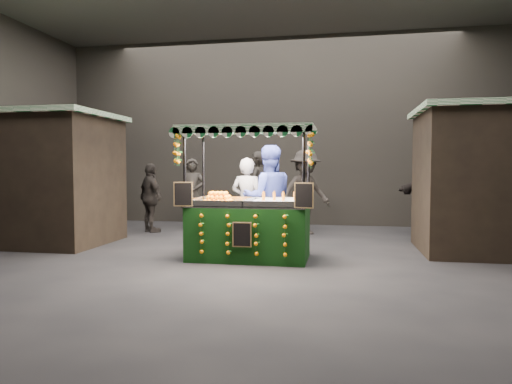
# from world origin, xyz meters

# --- Properties ---
(ground) EXTENTS (12.00, 12.00, 0.00)m
(ground) POSITION_xyz_m (0.00, 0.00, 0.00)
(ground) COLOR black
(ground) RESTS_ON ground
(market_hall) EXTENTS (12.10, 10.10, 5.05)m
(market_hall) POSITION_xyz_m (0.00, 0.00, 3.38)
(market_hall) COLOR black
(market_hall) RESTS_ON ground
(neighbour_stall_left) EXTENTS (3.00, 2.20, 2.60)m
(neighbour_stall_left) POSITION_xyz_m (-4.40, 1.00, 1.31)
(neighbour_stall_left) COLOR black
(neighbour_stall_left) RESTS_ON ground
(neighbour_stall_right) EXTENTS (3.00, 2.20, 2.60)m
(neighbour_stall_right) POSITION_xyz_m (4.40, 1.50, 1.31)
(neighbour_stall_right) COLOR black
(neighbour_stall_right) RESTS_ON ground
(juice_stall) EXTENTS (2.26, 1.33, 2.19)m
(juice_stall) POSITION_xyz_m (0.10, 0.15, 0.68)
(juice_stall) COLOR black
(juice_stall) RESTS_ON ground
(vendor_grey) EXTENTS (0.67, 0.49, 1.71)m
(vendor_grey) POSITION_xyz_m (-0.16, 1.21, 0.85)
(vendor_grey) COLOR gray
(vendor_grey) RESTS_ON ground
(vendor_blue) EXTENTS (1.11, 0.98, 1.93)m
(vendor_blue) POSITION_xyz_m (0.28, 0.97, 0.96)
(vendor_blue) COLOR navy
(vendor_blue) RESTS_ON ground
(shopper_0) EXTENTS (0.66, 0.46, 1.75)m
(shopper_0) POSITION_xyz_m (-2.03, 3.55, 0.87)
(shopper_0) COLOR #2A2622
(shopper_0) RESTS_ON ground
(shopper_1) EXTENTS (0.86, 0.75, 1.52)m
(shopper_1) POSITION_xyz_m (3.74, 2.55, 0.76)
(shopper_1) COLOR black
(shopper_1) RESTS_ON ground
(shopper_2) EXTENTS (0.98, 0.92, 1.63)m
(shopper_2) POSITION_xyz_m (-2.82, 2.87, 0.81)
(shopper_2) COLOR black
(shopper_2) RESTS_ON ground
(shopper_3) EXTENTS (1.43, 1.28, 1.92)m
(shopper_3) POSITION_xyz_m (0.78, 3.22, 0.96)
(shopper_3) COLOR #2A2522
(shopper_3) RESTS_ON ground
(shopper_4) EXTENTS (0.84, 0.58, 1.67)m
(shopper_4) POSITION_xyz_m (-4.50, 3.66, 0.84)
(shopper_4) COLOR #2A2722
(shopper_4) RESTS_ON ground
(shopper_5) EXTENTS (1.63, 1.57, 1.85)m
(shopper_5) POSITION_xyz_m (3.47, 3.37, 0.92)
(shopper_5) COLOR black
(shopper_5) RESTS_ON ground
(shopper_6) EXTENTS (0.51, 0.74, 1.92)m
(shopper_6) POSITION_xyz_m (-0.49, 3.94, 0.96)
(shopper_6) COLOR black
(shopper_6) RESTS_ON ground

